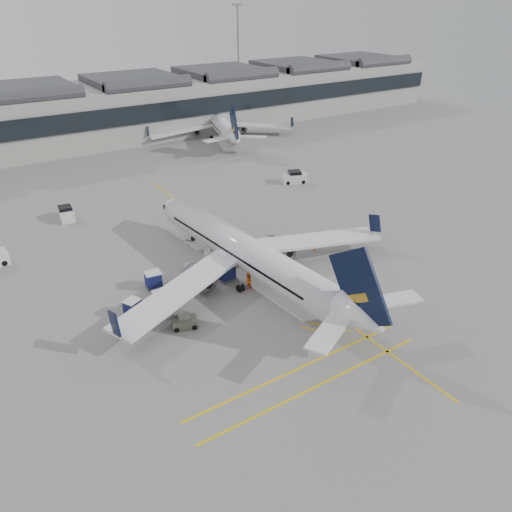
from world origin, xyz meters
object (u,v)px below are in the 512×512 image
belt_loader (222,250)px  pushback_tug (185,322)px  ramp_agent_b (248,281)px  airliner_main (248,254)px  baggage_cart_a (226,272)px  ramp_agent_a (237,251)px

belt_loader → pushback_tug: belt_loader is taller
pushback_tug → belt_loader: bearing=65.7°
ramp_agent_b → airliner_main: bearing=-133.8°
airliner_main → belt_loader: airliner_main is taller
airliner_main → baggage_cart_a: airliner_main is taller
airliner_main → pushback_tug: 11.27m
ramp_agent_b → pushback_tug: size_ratio=0.70×
baggage_cart_a → ramp_agent_b: size_ratio=1.03×
airliner_main → baggage_cart_a: bearing=153.2°
ramp_agent_a → pushback_tug: ramp_agent_a is taller
baggage_cart_a → airliner_main: bearing=-28.6°
baggage_cart_a → pushback_tug: baggage_cart_a is taller
airliner_main → ramp_agent_b: (-1.26, -1.86, -2.05)m
belt_loader → baggage_cart_a: 6.14m
airliner_main → ramp_agent_a: bearing=68.7°
ramp_agent_a → ramp_agent_b: ramp_agent_b is taller
belt_loader → ramp_agent_b: belt_loader is taller
baggage_cart_a → belt_loader: bearing=58.5°
ramp_agent_a → ramp_agent_b: 7.15m
ramp_agent_b → ramp_agent_a: bearing=-121.6°
baggage_cart_a → pushback_tug: bearing=-151.6°
ramp_agent_a → belt_loader: bearing=62.2°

